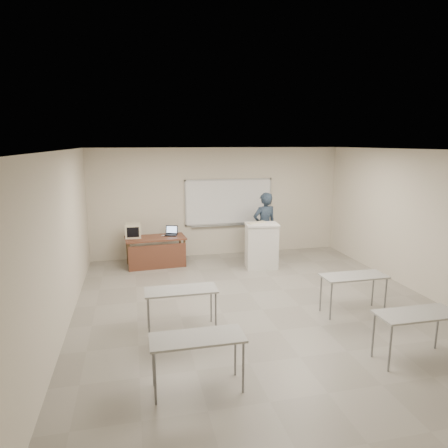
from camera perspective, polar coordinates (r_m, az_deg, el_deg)
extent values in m
cube|color=gray|center=(7.83, 5.47, -12.09)|extent=(7.00, 8.00, 0.01)
cube|color=white|center=(11.20, 0.69, 3.19)|extent=(2.40, 0.03, 1.20)
cube|color=#B7BABC|center=(11.12, 0.70, 6.35)|extent=(2.48, 0.04, 0.04)
cube|color=#B7BABC|center=(11.30, 0.69, 0.07)|extent=(2.48, 0.04, 0.04)
cube|color=#B7BABC|center=(10.97, -5.52, 2.96)|extent=(0.04, 0.04, 1.28)
cube|color=#B7BABC|center=(11.54, 6.60, 3.36)|extent=(0.04, 0.04, 1.28)
cube|color=#B7BABC|center=(11.26, 0.74, -0.17)|extent=(2.16, 0.07, 0.02)
cube|color=#A9AAA4|center=(6.78, -6.16, -9.38)|extent=(1.20, 0.50, 0.03)
cylinder|color=slate|center=(6.70, -10.68, -13.17)|extent=(0.03, 0.03, 0.70)
cylinder|color=slate|center=(6.82, -1.18, -12.51)|extent=(0.03, 0.03, 0.70)
cylinder|color=slate|center=(7.07, -10.82, -11.82)|extent=(0.03, 0.03, 0.70)
cylinder|color=slate|center=(7.18, -1.85, -11.24)|extent=(0.03, 0.03, 0.70)
cube|color=#A9AAA4|center=(7.79, 18.09, -7.09)|extent=(1.20, 0.50, 0.03)
cylinder|color=slate|center=(7.49, 15.03, -10.63)|extent=(0.03, 0.03, 0.70)
cylinder|color=slate|center=(8.05, 22.07, -9.54)|extent=(0.03, 0.03, 0.70)
cylinder|color=slate|center=(7.82, 13.65, -9.60)|extent=(0.03, 0.03, 0.70)
cylinder|color=slate|center=(8.35, 20.50, -8.64)|extent=(0.03, 0.03, 0.70)
cube|color=#A9AAA4|center=(5.24, -3.84, -15.92)|extent=(1.20, 0.50, 0.03)
cylinder|color=slate|center=(5.20, -9.82, -20.93)|extent=(0.03, 0.03, 0.70)
cylinder|color=slate|center=(5.35, 2.77, -19.76)|extent=(0.03, 0.03, 0.70)
cylinder|color=slate|center=(5.54, -10.07, -18.73)|extent=(0.03, 0.03, 0.70)
cylinder|color=slate|center=(5.68, 1.63, -17.73)|extent=(0.03, 0.03, 0.70)
cube|color=#A9AAA4|center=(6.50, 25.90, -11.48)|extent=(1.20, 0.50, 0.03)
cylinder|color=slate|center=(6.19, 22.64, -16.08)|extent=(0.03, 0.03, 0.70)
cylinder|color=slate|center=(6.48, 20.54, -14.63)|extent=(0.03, 0.03, 0.70)
cylinder|color=slate|center=(7.11, 28.16, -12.90)|extent=(0.03, 0.03, 0.70)
cube|color=brown|center=(10.39, -9.78, -1.98)|extent=(1.51, 0.76, 0.04)
cube|color=brown|center=(10.15, -9.58, -4.71)|extent=(1.43, 0.03, 0.63)
cylinder|color=#4C361F|center=(10.17, -13.52, -4.62)|extent=(0.06, 0.06, 0.71)
cylinder|color=#4C361F|center=(10.23, -5.70, -4.24)|extent=(0.06, 0.06, 0.71)
cylinder|color=#4C361F|center=(10.78, -13.50, -3.70)|extent=(0.06, 0.06, 0.71)
cylinder|color=#4C361F|center=(10.84, -6.13, -3.34)|extent=(0.06, 0.06, 0.71)
cube|color=silver|center=(10.14, 5.37, -3.22)|extent=(0.77, 0.55, 1.10)
cube|color=silver|center=(10.01, 5.43, -0.06)|extent=(0.81, 0.59, 0.04)
cube|color=beige|center=(10.48, -12.86, -0.88)|extent=(0.37, 0.39, 0.35)
cube|color=beige|center=(10.27, -12.86, -1.13)|extent=(0.39, 0.04, 0.37)
cube|color=black|center=(10.25, -12.86, -1.16)|extent=(0.30, 0.01, 0.25)
cube|color=black|center=(10.51, -7.64, -1.58)|extent=(0.32, 0.23, 0.02)
cube|color=black|center=(10.49, -7.63, -1.53)|extent=(0.26, 0.13, 0.01)
cube|color=black|center=(10.62, -7.73, -0.79)|extent=(0.32, 0.07, 0.22)
cube|color=#A4C1ED|center=(10.61, -7.72, -0.79)|extent=(0.27, 0.05, 0.17)
ellipsoid|color=#A9ACAF|center=(10.44, -8.70, -1.65)|extent=(0.11, 0.09, 0.04)
cube|color=beige|center=(10.05, 4.71, 0.20)|extent=(0.52, 0.31, 0.03)
imported|color=black|center=(10.74, 5.81, -0.37)|extent=(0.74, 0.55, 1.84)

